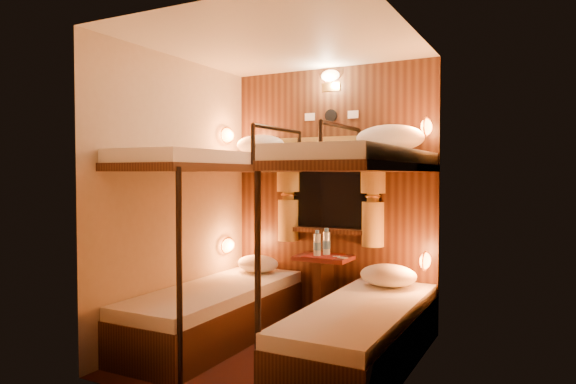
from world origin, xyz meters
The scene contains 22 objects.
floor centered at (0.00, 0.00, 0.00)m, with size 2.10×2.10×0.00m, color #33140E.
ceiling centered at (0.00, 0.00, 2.40)m, with size 2.10×2.10×0.00m, color silver.
wall_back centered at (0.00, 1.05, 1.20)m, with size 2.40×2.40×0.00m, color #C6B293.
wall_front centered at (0.00, -1.05, 1.20)m, with size 2.40×2.40×0.00m, color #C6B293.
wall_left centered at (-1.00, 0.00, 1.20)m, with size 2.40×2.40×0.00m, color #C6B293.
wall_right centered at (1.00, 0.00, 1.20)m, with size 2.40×2.40×0.00m, color #C6B293.
back_panel centered at (0.00, 1.04, 1.20)m, with size 2.00×0.03×2.40m, color #32190E.
bunk_left centered at (-0.65, 0.07, 0.56)m, with size 0.72×1.90×1.82m.
bunk_right centered at (0.65, 0.07, 0.56)m, with size 0.72×1.90×1.82m.
window centered at (0.00, 1.00, 1.18)m, with size 1.00×0.12×0.79m.
curtains centered at (0.00, 0.97, 1.26)m, with size 1.10×0.22×1.00m.
back_fixtures centered at (0.00, 1.00, 2.25)m, with size 0.54×0.09×0.48m.
reading_lamps centered at (0.00, 0.70, 1.24)m, with size 2.00×0.20×1.25m.
table centered at (0.00, 0.85, 0.41)m, with size 0.50×0.34×0.66m.
bottle_left centered at (-0.04, 0.80, 0.75)m, with size 0.07×0.07×0.24m.
bottle_right centered at (0.01, 0.90, 0.76)m, with size 0.07×0.07×0.25m.
sachet_a centered at (0.21, 0.81, 0.65)m, with size 0.08×0.06×0.01m, color silver.
sachet_b centered at (0.13, 0.84, 0.65)m, with size 0.07×0.05×0.01m, color silver.
pillow_lower_left centered at (-0.65, 0.76, 0.54)m, with size 0.42×0.30×0.17m, color silver.
pillow_lower_right centered at (0.65, 0.71, 0.55)m, with size 0.48×0.34×0.19m, color silver.
pillow_upper_left centered at (-0.65, 0.81, 1.68)m, with size 0.49×0.35×0.19m, color silver.
pillow_upper_right centered at (0.65, 0.74, 1.70)m, with size 0.58×0.41×0.23m, color silver.
Camera 1 is at (1.88, -3.46, 1.40)m, focal length 32.00 mm.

